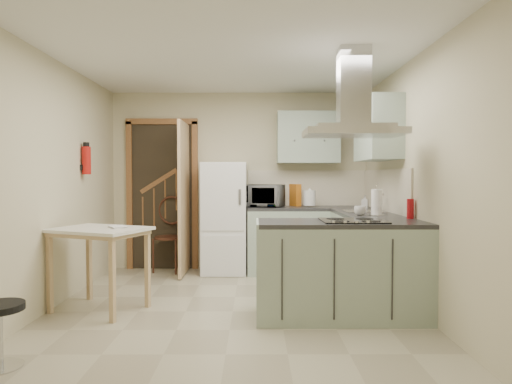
{
  "coord_description": "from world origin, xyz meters",
  "views": [
    {
      "loc": [
        0.22,
        -4.4,
        1.32
      ],
      "look_at": [
        0.23,
        0.45,
        1.15
      ],
      "focal_mm": 32.0,
      "sensor_mm": 36.0,
      "label": 1
    }
  ],
  "objects_px": {
    "extractor_hood": "(353,133)",
    "bentwood_chair": "(170,237)",
    "microwave": "(263,196)",
    "peninsula": "(342,269)",
    "fridge": "(224,218)",
    "drop_leaf_table": "(100,269)"
  },
  "relations": [
    {
      "from": "extractor_hood",
      "to": "bentwood_chair",
      "type": "height_order",
      "value": "extractor_hood"
    },
    {
      "from": "microwave",
      "to": "peninsula",
      "type": "bearing_deg",
      "value": -53.14
    },
    {
      "from": "peninsula",
      "to": "extractor_hood",
      "type": "relative_size",
      "value": 1.72
    },
    {
      "from": "fridge",
      "to": "extractor_hood",
      "type": "xyz_separation_m",
      "value": [
        1.32,
        -1.98,
        0.97
      ]
    },
    {
      "from": "fridge",
      "to": "drop_leaf_table",
      "type": "height_order",
      "value": "fridge"
    },
    {
      "from": "extractor_hood",
      "to": "drop_leaf_table",
      "type": "distance_m",
      "value": 2.78
    },
    {
      "from": "bentwood_chair",
      "to": "microwave",
      "type": "height_order",
      "value": "microwave"
    },
    {
      "from": "fridge",
      "to": "extractor_hood",
      "type": "height_order",
      "value": "extractor_hood"
    },
    {
      "from": "peninsula",
      "to": "microwave",
      "type": "height_order",
      "value": "microwave"
    },
    {
      "from": "extractor_hood",
      "to": "microwave",
      "type": "distance_m",
      "value": 2.27
    },
    {
      "from": "fridge",
      "to": "drop_leaf_table",
      "type": "bearing_deg",
      "value": -122.35
    },
    {
      "from": "peninsula",
      "to": "bentwood_chair",
      "type": "distance_m",
      "value": 2.86
    },
    {
      "from": "microwave",
      "to": "fridge",
      "type": "bearing_deg",
      "value": -157.97
    },
    {
      "from": "fridge",
      "to": "peninsula",
      "type": "xyz_separation_m",
      "value": [
        1.22,
        -1.98,
        -0.3
      ]
    },
    {
      "from": "drop_leaf_table",
      "to": "microwave",
      "type": "relative_size",
      "value": 1.59
    },
    {
      "from": "extractor_hood",
      "to": "bentwood_chair",
      "type": "relative_size",
      "value": 0.96
    },
    {
      "from": "fridge",
      "to": "microwave",
      "type": "xyz_separation_m",
      "value": [
        0.52,
        0.04,
        0.3
      ]
    },
    {
      "from": "drop_leaf_table",
      "to": "bentwood_chair",
      "type": "relative_size",
      "value": 0.92
    },
    {
      "from": "peninsula",
      "to": "bentwood_chair",
      "type": "xyz_separation_m",
      "value": [
        -1.99,
        2.06,
        0.02
      ]
    },
    {
      "from": "fridge",
      "to": "microwave",
      "type": "bearing_deg",
      "value": 4.32
    },
    {
      "from": "peninsula",
      "to": "extractor_hood",
      "type": "xyz_separation_m",
      "value": [
        0.1,
        0.0,
        1.27
      ]
    },
    {
      "from": "drop_leaf_table",
      "to": "microwave",
      "type": "bearing_deg",
      "value": 69.98
    }
  ]
}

